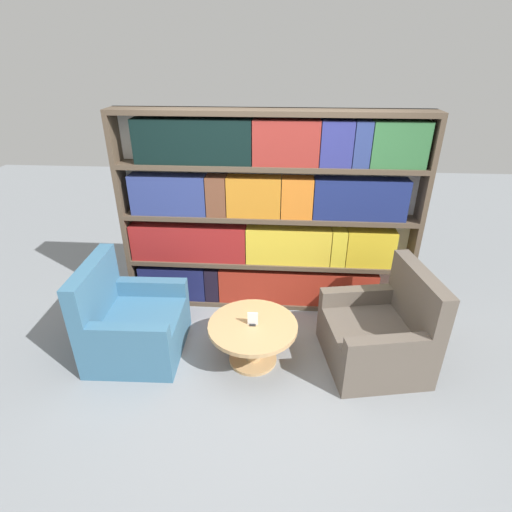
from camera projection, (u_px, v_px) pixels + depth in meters
ground_plane at (261, 376)px, 3.63m from camera, size 14.00×14.00×0.00m
bookshelf at (267, 217)px, 4.22m from camera, size 3.13×0.30×2.15m
armchair_left at (131, 324)px, 3.82m from camera, size 0.86×0.91×0.94m
armchair_right at (380, 334)px, 3.69m from camera, size 0.98×1.02×0.94m
coffee_table at (253, 335)px, 3.69m from camera, size 0.82×0.82×0.42m
table_sign at (253, 320)px, 3.61m from camera, size 0.09×0.06×0.13m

